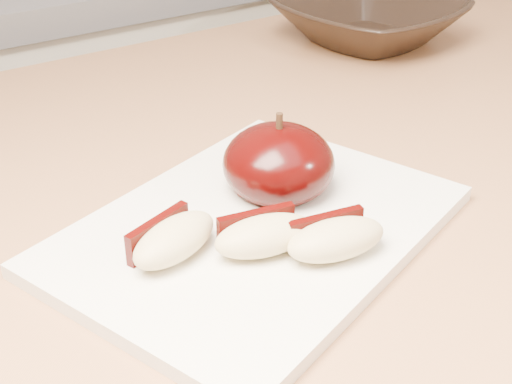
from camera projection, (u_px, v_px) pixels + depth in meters
cutting_board at (256, 229)px, 0.50m from camera, size 0.33×0.28×0.01m
apple_half at (279, 164)px, 0.53m from camera, size 0.10×0.10×0.07m
apple_wedge_a at (173, 239)px, 0.46m from camera, size 0.08×0.05×0.02m
apple_wedge_b at (264, 234)px, 0.46m from camera, size 0.07×0.05×0.02m
apple_wedge_c at (335, 238)px, 0.46m from camera, size 0.07×0.05×0.02m
bowl at (369, 20)px, 0.86m from camera, size 0.24×0.24×0.05m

